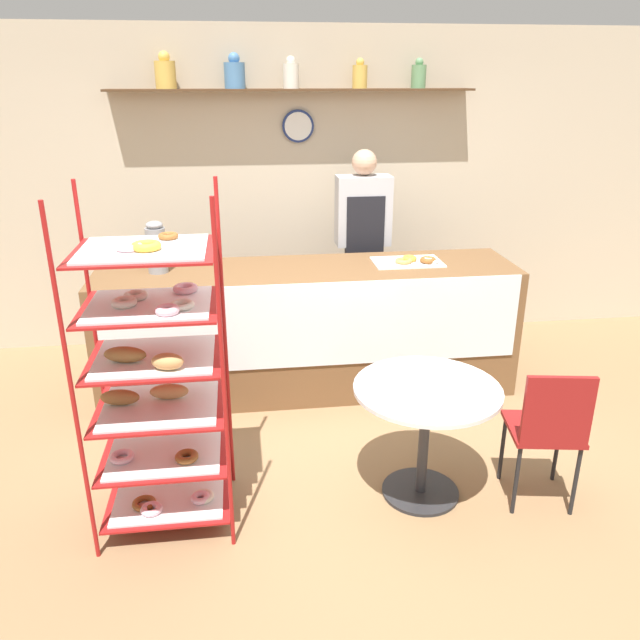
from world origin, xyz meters
name	(u,v)px	position (x,y,z in m)	size (l,w,h in m)	color
ground_plane	(328,462)	(0.00, 0.00, 0.00)	(14.00, 14.00, 0.00)	olive
back_wall	(293,189)	(0.00, 2.17, 1.37)	(10.00, 0.30, 2.70)	beige
display_counter	(308,329)	(0.00, 1.06, 0.49)	(3.11, 0.75, 0.98)	brown
pastry_rack	(157,380)	(-0.94, -0.40, 0.85)	(0.71, 0.58, 1.83)	#A51919
person_worker	(362,246)	(0.53, 1.69, 0.96)	(0.45, 0.23, 1.75)	#282833
cafe_table	(426,413)	(0.50, -0.38, 0.53)	(0.82, 0.82, 0.70)	#262628
cafe_chair	(549,425)	(1.13, -0.57, 0.53)	(0.44, 0.44, 0.86)	black
coffee_carafe	(156,248)	(-1.08, 1.10, 1.16)	(0.14, 0.14, 0.37)	gray
donut_tray_counter	(415,261)	(0.82, 1.08, 1.00)	(0.52, 0.33, 0.05)	white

